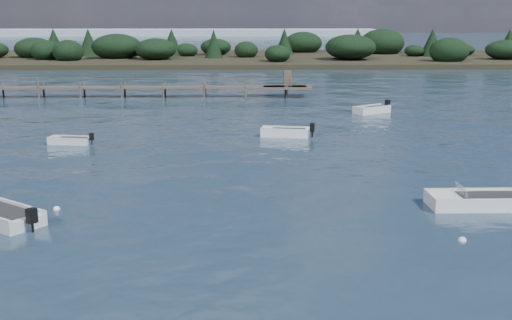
{
  "coord_description": "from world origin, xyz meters",
  "views": [
    {
      "loc": [
        -0.67,
        -19.19,
        8.66
      ],
      "look_at": [
        0.01,
        14.0,
        1.0
      ],
      "focal_mm": 45.0,
      "sensor_mm": 36.0,
      "label": 1
    }
  ],
  "objects_px": {
    "tender_far_grey": "(70,142)",
    "tender_far_grey_b": "(372,111)",
    "tender_far_white": "(285,134)",
    "dinghy_mid_white_a": "(485,203)",
    "jetty": "(41,88)"
  },
  "relations": [
    {
      "from": "tender_far_grey",
      "to": "tender_far_grey_b",
      "type": "distance_m",
      "value": 26.5
    },
    {
      "from": "tender_far_white",
      "to": "tender_far_grey_b",
      "type": "relative_size",
      "value": 1.06
    },
    {
      "from": "tender_far_grey_b",
      "to": "dinghy_mid_white_a",
      "type": "distance_m",
      "value": 27.9
    },
    {
      "from": "tender_far_grey",
      "to": "jetty",
      "type": "relative_size",
      "value": 0.05
    },
    {
      "from": "tender_far_grey_b",
      "to": "dinghy_mid_white_a",
      "type": "xyz_separation_m",
      "value": [
        -0.32,
        -27.9,
        -0.02
      ]
    },
    {
      "from": "tender_far_grey",
      "to": "tender_far_grey_b",
      "type": "relative_size",
      "value": 0.85
    },
    {
      "from": "tender_far_white",
      "to": "tender_far_grey_b",
      "type": "distance_m",
      "value": 13.61
    },
    {
      "from": "tender_far_grey",
      "to": "dinghy_mid_white_a",
      "type": "height_order",
      "value": "dinghy_mid_white_a"
    },
    {
      "from": "tender_far_white",
      "to": "jetty",
      "type": "xyz_separation_m",
      "value": [
        -24.08,
        22.2,
        0.8
      ]
    },
    {
      "from": "tender_far_grey_b",
      "to": "jetty",
      "type": "height_order",
      "value": "jetty"
    },
    {
      "from": "dinghy_mid_white_a",
      "to": "tender_far_white",
      "type": "bearing_deg",
      "value": 115.06
    },
    {
      "from": "tender_far_white",
      "to": "dinghy_mid_white_a",
      "type": "height_order",
      "value": "dinghy_mid_white_a"
    },
    {
      "from": "tender_far_grey",
      "to": "jetty",
      "type": "height_order",
      "value": "jetty"
    },
    {
      "from": "tender_far_grey",
      "to": "tender_far_grey_b",
      "type": "xyz_separation_m",
      "value": [
        23.05,
        13.07,
        0.05
      ]
    },
    {
      "from": "tender_far_grey_b",
      "to": "jetty",
      "type": "distance_m",
      "value": 34.39
    }
  ]
}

